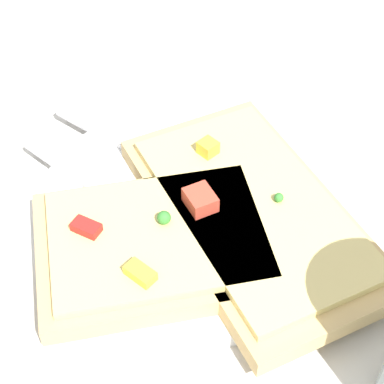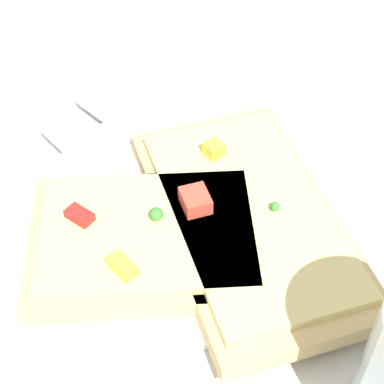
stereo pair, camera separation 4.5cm
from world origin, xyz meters
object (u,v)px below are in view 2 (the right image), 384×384
fork (144,217)px  pizza_slice_corner (148,238)px  plate (192,207)px  knife (151,144)px  pizza_slice_main (249,219)px

fork → pizza_slice_corner: pizza_slice_corner is taller
plate → knife: knife is taller
pizza_slice_main → pizza_slice_corner: bearing=-93.9°
knife → pizza_slice_corner: bearing=-42.3°
pizza_slice_corner → pizza_slice_main: bearing=-169.5°
fork → knife: size_ratio=1.16×
plate → fork: size_ratio=1.03×
knife → pizza_slice_main: 0.11m
pizza_slice_main → fork: bearing=-114.2°
plate → knife: size_ratio=1.19×
plate → knife: 0.07m
fork → pizza_slice_main: 0.07m
knife → pizza_slice_main: bearing=-4.0°
knife → fork: bearing=-45.1°
plate → fork: fork is taller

